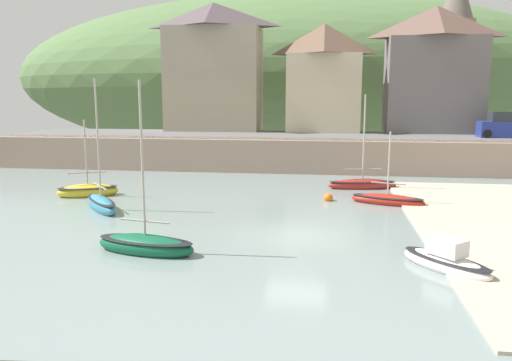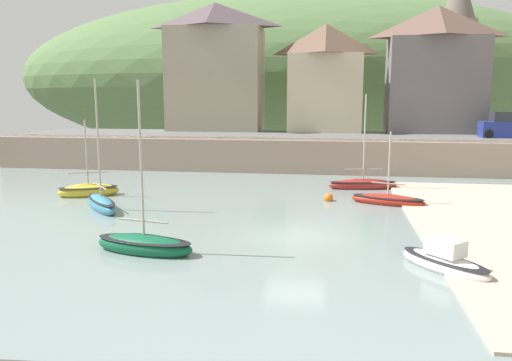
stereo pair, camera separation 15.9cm
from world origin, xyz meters
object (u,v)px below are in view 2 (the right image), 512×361
(parked_car_near_slipway, at_px, (508,127))
(dinghy_open_wooden, at_px, (101,203))
(church_with_spire, at_px, (456,47))
(rowboat_small_beached, at_px, (388,200))
(fishing_boat_green, at_px, (144,244))
(sailboat_nearest_shore, at_px, (444,261))
(waterfront_building_centre, at_px, (325,77))
(sailboat_far_left, at_px, (363,184))
(waterfront_building_right, at_px, (436,69))
(mooring_buoy, at_px, (328,198))
(motorboat_with_cabin, at_px, (88,191))
(waterfront_building_left, at_px, (216,66))

(parked_car_near_slipway, bearing_deg, dinghy_open_wooden, -143.98)
(church_with_spire, xyz_separation_m, rowboat_small_beached, (-7.96, -22.47, -9.56))
(fishing_boat_green, distance_m, parked_car_near_slipway, 31.04)
(rowboat_small_beached, bearing_deg, sailboat_nearest_shore, -68.16)
(waterfront_building_centre, bearing_deg, fishing_boat_green, -102.30)
(rowboat_small_beached, xyz_separation_m, sailboat_far_left, (-1.02, 4.22, 0.05))
(waterfront_building_right, relative_size, sailboat_nearest_shore, 3.27)
(waterfront_building_centre, xyz_separation_m, mooring_buoy, (0.52, -18.10, -6.91))
(church_with_spire, xyz_separation_m, parked_car_near_slipway, (2.25, -8.50, -6.58))
(rowboat_small_beached, distance_m, sailboat_far_left, 4.35)
(dinghy_open_wooden, distance_m, parked_car_near_slipway, 30.15)
(church_with_spire, bearing_deg, dinghy_open_wooden, -130.78)
(sailboat_far_left, distance_m, mooring_buoy, 4.38)
(motorboat_with_cabin, xyz_separation_m, mooring_buoy, (13.47, 0.53, -0.13))
(church_with_spire, distance_m, rowboat_small_beached, 25.68)
(waterfront_building_centre, height_order, dinghy_open_wooden, waterfront_building_centre)
(waterfront_building_right, relative_size, mooring_buoy, 20.30)
(waterfront_building_centre, height_order, fishing_boat_green, waterfront_building_centre)
(sailboat_nearest_shore, relative_size, parked_car_near_slipway, 0.77)
(parked_car_near_slipway, bearing_deg, waterfront_building_right, 136.80)
(fishing_boat_green, height_order, mooring_buoy, fishing_boat_green)
(waterfront_building_centre, xyz_separation_m, sailboat_nearest_shore, (4.35, -28.55, -6.77))
(fishing_boat_green, bearing_deg, sailboat_far_left, 68.93)
(waterfront_building_left, relative_size, waterfront_building_centre, 1.21)
(church_with_spire, xyz_separation_m, sailboat_far_left, (-8.98, -18.24, -9.51))
(waterfront_building_left, xyz_separation_m, sailboat_nearest_shore, (14.03, -28.55, -7.72))
(sailboat_nearest_shore, distance_m, fishing_boat_green, 10.49)
(waterfront_building_left, height_order, church_with_spire, church_with_spire)
(waterfront_building_centre, xyz_separation_m, fishing_boat_green, (-6.13, -28.11, -6.78))
(dinghy_open_wooden, bearing_deg, mooring_buoy, 68.49)
(waterfront_building_centre, relative_size, fishing_boat_green, 1.43)
(dinghy_open_wooden, bearing_deg, sailboat_far_left, 79.87)
(waterfront_building_left, xyz_separation_m, fishing_boat_green, (3.55, -28.11, -7.73))
(waterfront_building_centre, relative_size, mooring_buoy, 17.83)
(dinghy_open_wooden, xyz_separation_m, parked_car_near_slipway, (24.52, 17.31, 2.89))
(fishing_boat_green, distance_m, motorboat_with_cabin, 11.68)
(waterfront_building_left, xyz_separation_m, mooring_buoy, (10.20, -18.10, -7.87))
(church_with_spire, distance_m, sailboat_far_left, 22.45)
(waterfront_building_right, xyz_separation_m, mooring_buoy, (-8.63, -18.10, -7.54))
(motorboat_with_cabin, distance_m, rowboat_small_beached, 16.55)
(waterfront_building_left, height_order, waterfront_building_centre, waterfront_building_left)
(sailboat_nearest_shore, bearing_deg, motorboat_with_cabin, -161.69)
(waterfront_building_right, xyz_separation_m, parked_car_near_slipway, (4.66, -4.50, -4.49))
(waterfront_building_left, height_order, parked_car_near_slipway, waterfront_building_left)
(sailboat_far_left, bearing_deg, church_with_spire, 53.05)
(fishing_boat_green, bearing_deg, mooring_buoy, 67.46)
(church_with_spire, distance_m, dinghy_open_wooden, 35.38)
(dinghy_open_wooden, xyz_separation_m, sailboat_far_left, (13.29, 7.57, -0.04))
(waterfront_building_left, bearing_deg, church_with_spire, 10.67)
(fishing_boat_green, height_order, parked_car_near_slipway, fishing_boat_green)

